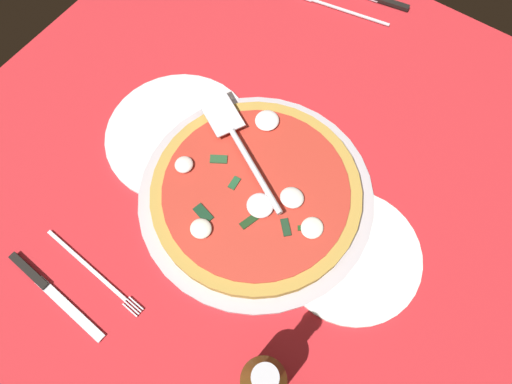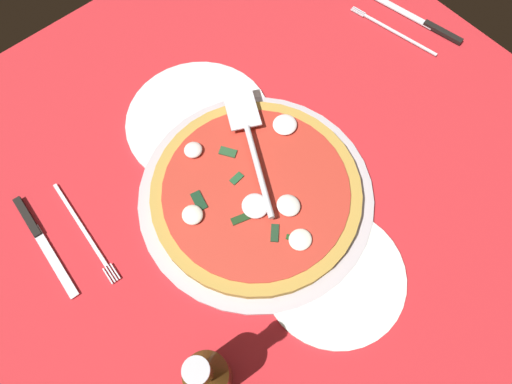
# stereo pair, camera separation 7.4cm
# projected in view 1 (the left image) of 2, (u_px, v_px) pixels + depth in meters

# --- Properties ---
(ground_plane) EXTENTS (1.06, 1.06, 0.01)m
(ground_plane) POSITION_uv_depth(u_px,v_px,m) (259.00, 174.00, 0.79)
(ground_plane) COLOR red
(checker_pattern) EXTENTS (1.06, 1.06, 0.00)m
(checker_pattern) POSITION_uv_depth(u_px,v_px,m) (259.00, 173.00, 0.78)
(checker_pattern) COLOR silver
(checker_pattern) RESTS_ON ground_plane
(pizza_pan) EXTENTS (0.39, 0.39, 0.01)m
(pizza_pan) POSITION_uv_depth(u_px,v_px,m) (256.00, 196.00, 0.76)
(pizza_pan) COLOR #BAB1B7
(pizza_pan) RESTS_ON ground_plane
(dinner_plate_left) EXTENTS (0.22, 0.22, 0.01)m
(dinner_plate_left) POSITION_uv_depth(u_px,v_px,m) (351.00, 255.00, 0.72)
(dinner_plate_left) COLOR white
(dinner_plate_left) RESTS_ON ground_plane
(dinner_plate_right) EXTENTS (0.26, 0.26, 0.01)m
(dinner_plate_right) POSITION_uv_depth(u_px,v_px,m) (179.00, 135.00, 0.81)
(dinner_plate_right) COLOR white
(dinner_plate_right) RESTS_ON ground_plane
(pizza) EXTENTS (0.34, 0.34, 0.03)m
(pizza) POSITION_uv_depth(u_px,v_px,m) (256.00, 192.00, 0.74)
(pizza) COLOR #BA903C
(pizza) RESTS_ON pizza_pan
(pizza_server) EXTENTS (0.24, 0.15, 0.01)m
(pizza_server) POSITION_uv_depth(u_px,v_px,m) (238.00, 142.00, 0.75)
(pizza_server) COLOR silver
(pizza_server) RESTS_ON pizza
(place_setting_near) EXTENTS (0.21, 0.16, 0.01)m
(place_setting_near) POSITION_uv_depth(u_px,v_px,m) (356.00, 4.00, 0.94)
(place_setting_near) COLOR white
(place_setting_near) RESTS_ON ground_plane
(place_setting_far) EXTENTS (0.22, 0.15, 0.01)m
(place_setting_far) POSITION_uv_depth(u_px,v_px,m) (70.00, 281.00, 0.70)
(place_setting_far) COLOR white
(place_setting_far) RESTS_ON ground_plane
(beer_bottle) EXTENTS (0.06, 0.06, 0.21)m
(beer_bottle) POSITION_uv_depth(u_px,v_px,m) (263.00, 381.00, 0.57)
(beer_bottle) COLOR #583513
(beer_bottle) RESTS_ON ground_plane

